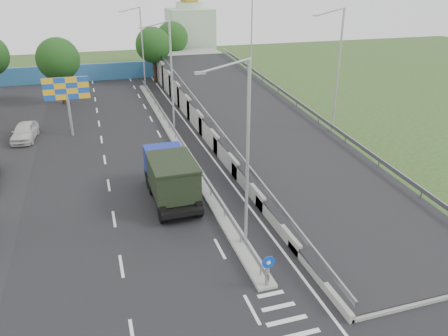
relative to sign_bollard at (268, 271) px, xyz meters
name	(u,v)px	position (x,y,z in m)	size (l,w,h in m)	color
ground	(286,320)	(0.00, -2.17, -1.03)	(160.00, 160.00, 0.00)	#2D4C1E
road_surface	(149,159)	(-3.00, 17.83, -1.03)	(26.00, 90.00, 0.04)	black
median	(176,139)	(0.00, 21.83, -0.93)	(1.00, 44.00, 0.20)	gray
overpass_ramp	(253,114)	(7.50, 21.83, 0.72)	(10.00, 50.00, 3.50)	gray
median_guardrail	(175,132)	(0.00, 21.83, -0.28)	(0.09, 44.00, 0.71)	gray
sign_bollard	(268,271)	(0.00, 0.00, 0.00)	(0.64, 0.23, 1.67)	black
lamp_post_near	(244,148)	(0.11, 3.83, 4.77)	(2.74, 0.18, 10.08)	#B2B5B7
lamp_post_mid	(170,72)	(0.11, 23.83, 4.77)	(2.74, 0.18, 10.08)	#B2B5B7
lamp_post_far	(141,43)	(0.11, 43.83, 4.77)	(2.74, 0.18, 10.08)	#B2B5B7
blue_wall	(109,71)	(-4.00, 49.83, 0.17)	(30.00, 0.50, 2.40)	teal
church	(190,32)	(10.00, 57.83, 4.28)	(7.00, 7.00, 13.80)	#B2CCAD
billboard	(67,92)	(-9.00, 25.83, 3.15)	(4.00, 0.24, 5.50)	#B2B5B7
tree_left_mid	(58,59)	(-10.00, 37.83, 4.14)	(4.80, 4.80, 7.60)	black
tree_median_far	(153,45)	(2.00, 45.83, 4.14)	(4.80, 4.80, 7.60)	black
tree_ramp_far	(172,38)	(6.00, 52.83, 4.14)	(4.80, 4.80, 7.60)	black
dump_truck	(170,175)	(-2.58, 10.44, 0.71)	(2.83, 7.15, 3.15)	black
parked_car_e	(25,132)	(-13.11, 25.89, -0.24)	(1.86, 4.63, 1.58)	silver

